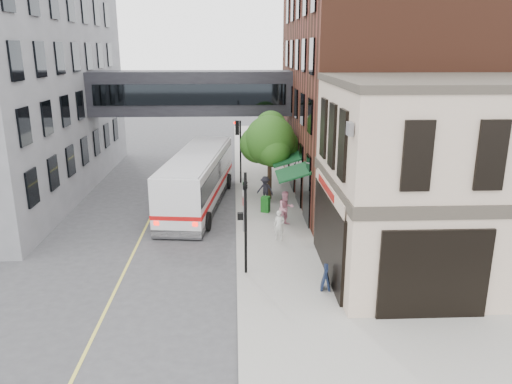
{
  "coord_description": "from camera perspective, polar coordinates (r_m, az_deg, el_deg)",
  "views": [
    {
      "loc": [
        -0.04,
        -17.91,
        9.62
      ],
      "look_at": [
        0.89,
        3.09,
        3.49
      ],
      "focal_mm": 35.0,
      "sensor_mm": 36.0,
      "label": 1
    }
  ],
  "objects": [
    {
      "name": "pedestrian_b",
      "position": [
        27.37,
        3.41,
        -1.87
      ],
      "size": [
        1.14,
        1.03,
        1.92
      ],
      "primitive_type": "imported",
      "rotation": [
        0.0,
        0.0,
        0.39
      ],
      "color": "pink",
      "rests_on": "sidewalk_main"
    },
    {
      "name": "street_sign_pole",
      "position": [
        26.07,
        -1.47,
        -0.89
      ],
      "size": [
        0.08,
        0.75,
        3.0
      ],
      "color": "gray",
      "rests_on": "sidewalk_main"
    },
    {
      "name": "bus",
      "position": [
        31.19,
        -6.66,
        1.71
      ],
      "size": [
        4.19,
        12.42,
        3.28
      ],
      "color": "silver",
      "rests_on": "ground"
    },
    {
      "name": "brick_building",
      "position": [
        34.5,
        14.65,
        11.38
      ],
      "size": [
        13.76,
        18.0,
        14.0
      ],
      "color": "#482316",
      "rests_on": "ground"
    },
    {
      "name": "lane_marking",
      "position": [
        29.93,
        -11.95,
        -2.84
      ],
      "size": [
        0.12,
        40.0,
        0.01
      ],
      "primitive_type": "cube",
      "color": "#D8CC4C",
      "rests_on": "ground"
    },
    {
      "name": "newspaper_box",
      "position": [
        29.64,
        1.09,
        -1.41
      ],
      "size": [
        0.6,
        0.57,
        0.94
      ],
      "primitive_type": "cube",
      "rotation": [
        0.0,
        0.0,
        -0.4
      ],
      "color": "#166019",
      "rests_on": "sidewalk_main"
    },
    {
      "name": "corner_building",
      "position": [
        22.51,
        21.16,
        1.25
      ],
      "size": [
        10.19,
        8.12,
        8.45
      ],
      "color": "#BFA791",
      "rests_on": "ground"
    },
    {
      "name": "traffic_signal_far",
      "position": [
        35.47,
        -2.02,
        6.06
      ],
      "size": [
        0.53,
        0.28,
        4.5
      ],
      "color": "black",
      "rests_on": "sidewalk_main"
    },
    {
      "name": "skyway_bridge",
      "position": [
        36.17,
        -7.36,
        11.19
      ],
      "size": [
        14.0,
        3.18,
        3.0
      ],
      "color": "black",
      "rests_on": "ground"
    },
    {
      "name": "sidewalk_main",
      "position": [
        33.37,
        1.07,
        -0.36
      ],
      "size": [
        4.0,
        60.0,
        0.15
      ],
      "primitive_type": "cube",
      "color": "gray",
      "rests_on": "ground"
    },
    {
      "name": "sandwich_board",
      "position": [
        20.65,
        7.97,
        -9.66
      ],
      "size": [
        0.45,
        0.61,
        1.0
      ],
      "primitive_type": "cube",
      "rotation": [
        0.0,
        0.0,
        -0.18
      ],
      "color": "black",
      "rests_on": "sidewalk_main"
    },
    {
      "name": "traffic_signal_near",
      "position": [
        20.99,
        -1.29,
        -2.17
      ],
      "size": [
        0.44,
        0.22,
        4.6
      ],
      "color": "black",
      "rests_on": "sidewalk_main"
    },
    {
      "name": "street_tree",
      "position": [
        31.73,
        1.55,
        5.89
      ],
      "size": [
        3.8,
        3.2,
        5.6
      ],
      "color": "#382619",
      "rests_on": "sidewalk_main"
    },
    {
      "name": "pedestrian_c",
      "position": [
        31.29,
        1.06,
        0.28
      ],
      "size": [
        1.27,
        1.08,
        1.7
      ],
      "primitive_type": "imported",
      "rotation": [
        0.0,
        0.0,
        -0.49
      ],
      "color": "black",
      "rests_on": "sidewalk_main"
    },
    {
      "name": "pedestrian_a",
      "position": [
        25.35,
        2.66,
        -3.83
      ],
      "size": [
        0.61,
        0.45,
        1.54
      ],
      "primitive_type": "imported",
      "rotation": [
        0.0,
        0.0,
        -0.16
      ],
      "color": "silver",
      "rests_on": "sidewalk_main"
    },
    {
      "name": "ground",
      "position": [
        20.33,
        -2.17,
        -11.99
      ],
      "size": [
        120.0,
        120.0,
        0.0
      ],
      "primitive_type": "plane",
      "color": "#38383A",
      "rests_on": "ground"
    }
  ]
}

